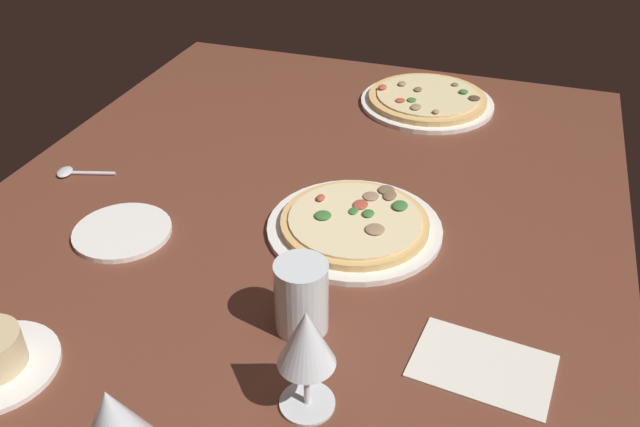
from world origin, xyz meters
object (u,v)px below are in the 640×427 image
Objects in this scene: wine_glass_near at (306,342)px; wine_glass_far at (114,427)px; pizza_side at (427,100)px; side_plate at (122,232)px; pizza_main at (355,224)px; paper_menu at (482,366)px; spoon at (72,172)px; water_glass at (302,301)px.

wine_glass_far is at bearing 144.60° from wine_glass_near.
pizza_side is 75.33cm from side_plate.
wine_glass_far is 51.18cm from side_plate.
pizza_main is 1.65× the size of paper_menu.
pizza_main is 2.59× the size of spoon.
pizza_main is at bearing -90.66° from spoon.
wine_glass_near is 1.34× the size of spoon.
wine_glass_near is at bearing -157.64° from water_glass.
wine_glass_near is at bearing -178.46° from pizza_side.
side_plate is (-13.02, 35.89, -0.75)cm from pizza_main.
spoon is at bearing 65.71° from water_glass.
side_plate is 60.65cm from paper_menu.
wine_glass_far is 1.56× the size of spoon.
pizza_side is at bearing -48.16° from spoon.
wine_glass_near reaches higher than spoon.
side_plate is 1.44× the size of spoon.
paper_menu is at bearing -107.16° from spoon.
paper_menu is (-10.77, -59.68, -0.30)cm from side_plate.
pizza_side is 2.67× the size of spoon.
spoon is at bearing 54.88° from side_plate.
pizza_main is 52.07cm from pizza_side.
paper_menu is at bearing -56.74° from wine_glass_near.
pizza_side is 2.00× the size of wine_glass_near.
wine_glass_far is 32.36cm from water_glass.
side_plate is (41.44, 27.56, -11.92)cm from wine_glass_far.
wine_glass_near is 1.40× the size of water_glass.
pizza_main and pizza_side have the same top height.
water_glass reaches higher than side_plate.
paper_menu is (12.68, -19.34, -10.25)cm from wine_glass_near.
wine_glass_far reaches higher than side_plate.
side_plate is at bearing 149.73° from pizza_side.
pizza_main reaches higher than spoon.
spoon is at bearing 131.84° from pizza_side.
pizza_side is at bearing -2.29° from pizza_main.
pizza_side is 1.70× the size of paper_menu.
wine_glass_far reaches higher than paper_menu.
pizza_main is 38.18cm from side_plate.
water_glass is at bearing -114.29° from spoon.
wine_glass_far is 73.39cm from spoon.
pizza_main is 2.72× the size of water_glass.
pizza_main reaches higher than paper_menu.
wine_glass_far is (-54.47, 8.33, 11.18)cm from pizza_main.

